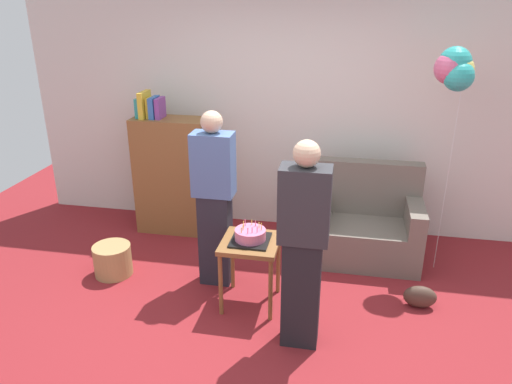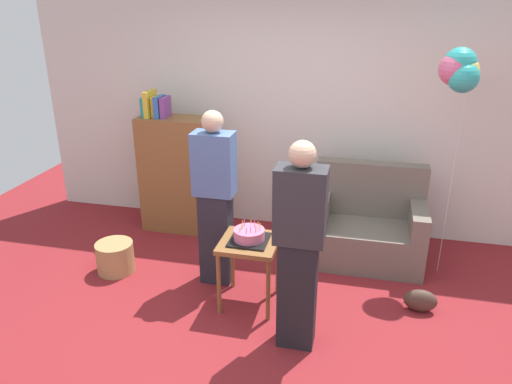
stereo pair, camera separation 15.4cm
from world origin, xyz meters
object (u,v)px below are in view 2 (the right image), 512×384
object	(u,v)px
bookshelf	(177,173)
person_holding_cake	(299,247)
handbag	(420,300)
balloon_bunch	(460,70)
side_table	(249,251)
person_blowing_candles	(215,199)
birthday_cake	(249,235)
wicker_basket	(115,257)
couch	(367,227)

from	to	relation	value
bookshelf	person_holding_cake	world-z (taller)	person_holding_cake
handbag	balloon_bunch	distance (m)	1.99
side_table	person_blowing_candles	world-z (taller)	person_blowing_candles
birthday_cake	wicker_basket	world-z (taller)	birthday_cake
person_blowing_candles	person_holding_cake	bearing A→B (deg)	-58.96
person_blowing_candles	side_table	bearing A→B (deg)	-56.27
birthday_cake	person_holding_cake	xyz separation A→B (m)	(0.48, -0.43, 0.17)
wicker_basket	balloon_bunch	distance (m)	3.58
bookshelf	side_table	size ratio (longest dim) A/B	2.59
bookshelf	couch	bearing A→B (deg)	-5.98
birthday_cake	person_blowing_candles	xyz separation A→B (m)	(-0.39, 0.29, 0.17)
birthday_cake	wicker_basket	xyz separation A→B (m)	(-1.40, 0.21, -0.51)
birthday_cake	balloon_bunch	bearing A→B (deg)	31.85
person_blowing_candles	wicker_basket	distance (m)	1.22
bookshelf	wicker_basket	bearing A→B (deg)	-103.46
bookshelf	handbag	xyz separation A→B (m)	(2.60, -1.05, -0.57)
bookshelf	handbag	world-z (taller)	bookshelf
person_holding_cake	handbag	world-z (taller)	person_holding_cake
handbag	balloon_bunch	world-z (taller)	balloon_bunch
birthday_cake	person_holding_cake	world-z (taller)	person_holding_cake
bookshelf	birthday_cake	size ratio (longest dim) A/B	4.92
birthday_cake	side_table	bearing A→B (deg)	-133.90
side_table	balloon_bunch	world-z (taller)	balloon_bunch
handbag	balloon_bunch	size ratio (longest dim) A/B	0.13
couch	birthday_cake	size ratio (longest dim) A/B	3.44
handbag	birthday_cake	bearing A→B (deg)	-171.61
side_table	wicker_basket	xyz separation A→B (m)	(-1.40, 0.21, -0.36)
couch	wicker_basket	size ratio (longest dim) A/B	3.06
side_table	wicker_basket	size ratio (longest dim) A/B	1.69
person_holding_cake	balloon_bunch	distance (m)	2.12
bookshelf	birthday_cake	bearing A→B (deg)	-47.80
handbag	person_blowing_candles	bearing A→B (deg)	177.56
person_blowing_candles	wicker_basket	xyz separation A→B (m)	(-1.01, -0.08, -0.68)
person_holding_cake	bookshelf	bearing A→B (deg)	-37.23
couch	bookshelf	xyz separation A→B (m)	(-2.11, 0.22, 0.33)
birthday_cake	couch	bearing A→B (deg)	47.23
couch	wicker_basket	xyz separation A→B (m)	(-2.36, -0.83, -0.19)
wicker_basket	couch	bearing A→B (deg)	19.36
bookshelf	balloon_bunch	size ratio (longest dim) A/B	0.75
couch	person_blowing_candles	bearing A→B (deg)	-150.91
birthday_cake	handbag	size ratio (longest dim) A/B	1.14
person_blowing_candles	couch	bearing A→B (deg)	9.98
birthday_cake	person_holding_cake	size ratio (longest dim) A/B	0.20
couch	wicker_basket	world-z (taller)	couch
birthday_cake	handbag	bearing A→B (deg)	8.39
bookshelf	handbag	size ratio (longest dim) A/B	5.63
couch	person_blowing_candles	xyz separation A→B (m)	(-1.35, -0.75, 0.49)
birthday_cake	balloon_bunch	xyz separation A→B (m)	(1.61, 1.00, 1.26)
wicker_basket	handbag	size ratio (longest dim) A/B	1.29
person_blowing_candles	person_holding_cake	xyz separation A→B (m)	(0.86, -0.72, 0.00)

